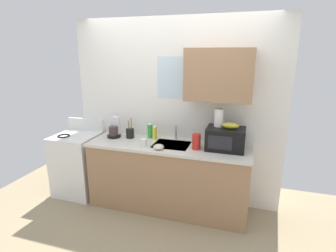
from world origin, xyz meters
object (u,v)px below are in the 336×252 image
microwave (226,139)px  banana_bunch (231,126)px  dish_soap_bottle_green (150,130)px  cereal_canister (196,142)px  coffee_maker (115,129)px  small_bowl (159,147)px  paper_towel_roll (219,118)px  utensil_crock (130,133)px  mug_white (144,142)px  stove_range (78,163)px  dish_soap_bottle_yellow (155,132)px

microwave → banana_bunch: banana_bunch is taller
dish_soap_bottle_green → cereal_canister: bearing=-20.2°
coffee_maker → small_bowl: bearing=-22.1°
banana_bunch → paper_towel_roll: 0.18m
microwave → utensil_crock: size_ratio=1.61×
coffee_maker → dish_soap_bottle_green: bearing=11.7°
paper_towel_roll → banana_bunch: bearing=-18.4°
mug_white → utensil_crock: bearing=140.0°
paper_towel_roll → small_bowl: 0.82m
paper_towel_roll → dish_soap_bottle_green: bearing=173.3°
small_bowl → stove_range: bearing=171.4°
coffee_maker → mug_white: size_ratio=2.95×
coffee_maker → utensil_crock: 0.23m
microwave → utensil_crock: (-1.31, 0.07, -0.07)m
paper_towel_roll → utensil_crock: 1.25m
coffee_maker → utensil_crock: (0.23, 0.01, -0.03)m
microwave → paper_towel_roll: (-0.10, 0.05, 0.24)m
dish_soap_bottle_green → dish_soap_bottle_yellow: bearing=-29.5°
paper_towel_roll → cereal_canister: paper_towel_roll is taller
dish_soap_bottle_yellow → cereal_canister: bearing=-18.8°
dish_soap_bottle_green → utensil_crock: (-0.26, -0.09, -0.04)m
stove_range → small_bowl: bearing=-8.6°
cereal_canister → mug_white: cereal_canister is taller
mug_white → cereal_canister: bearing=7.8°
paper_towel_roll → cereal_canister: (-0.24, -0.15, -0.28)m
mug_white → banana_bunch: bearing=10.3°
stove_range → dish_soap_bottle_green: dish_soap_bottle_green is taller
dish_soap_bottle_yellow → dish_soap_bottle_green: size_ratio=0.93×
banana_bunch → dish_soap_bottle_yellow: (-1.01, 0.11, -0.21)m
paper_towel_roll → cereal_canister: bearing=-148.0°
utensil_crock → cereal_canister: bearing=-9.9°
paper_towel_roll → dish_soap_bottle_yellow: (-0.86, 0.06, -0.28)m
dish_soap_bottle_yellow → dish_soap_bottle_green: (-0.09, 0.05, 0.01)m
stove_range → utensil_crock: 0.97m
coffee_maker → dish_soap_bottle_green: 0.50m
dish_soap_bottle_yellow → small_bowl: dish_soap_bottle_yellow is taller
stove_range → paper_towel_roll: size_ratio=4.91×
banana_bunch → dish_soap_bottle_yellow: size_ratio=0.96×
stove_range → paper_towel_roll: 2.18m
coffee_maker → cereal_canister: coffee_maker is taller
microwave → dish_soap_bottle_yellow: size_ratio=2.20×
coffee_maker → cereal_canister: 1.21m
dish_soap_bottle_green → utensil_crock: 0.28m
dish_soap_bottle_green → banana_bunch: bearing=-8.3°
utensil_crock → small_bowl: (0.53, -0.32, -0.04)m
microwave → dish_soap_bottle_yellow: microwave is taller
cereal_canister → small_bowl: bearing=-161.1°
dish_soap_bottle_yellow → cereal_canister: (0.62, -0.21, -0.00)m
coffee_maker → dish_soap_bottle_yellow: size_ratio=1.34×
dish_soap_bottle_green → cereal_canister: (0.71, -0.26, -0.01)m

